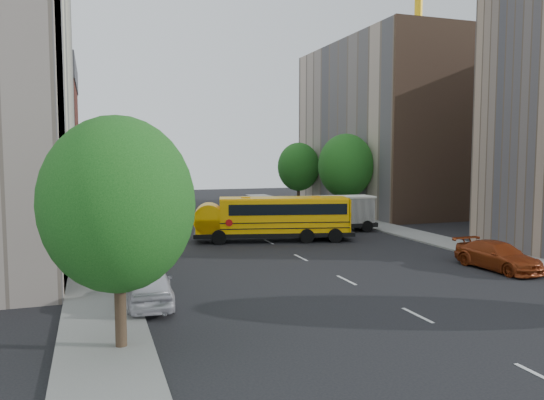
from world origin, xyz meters
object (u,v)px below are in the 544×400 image
tower_crane (434,10)px  parked_car_1 (122,224)px  safari_truck (335,213)px  parked_car_2 (115,209)px  street_tree_4 (346,166)px  parked_car_0 (150,287)px  street_tree_2 (101,171)px  street_tree_1 (108,180)px  street_tree_0 (118,205)px  school_bus (272,216)px  parked_car_3 (498,256)px  street_tree_5 (299,167)px  parked_car_5 (292,205)px  parked_car_4 (328,211)px

tower_crane → parked_car_1: size_ratio=7.89×
safari_truck → parked_car_2: safari_truck is taller
street_tree_4 → parked_car_0: street_tree_4 is taller
street_tree_2 → street_tree_1: bearing=-90.0°
street_tree_0 → school_bus: size_ratio=0.64×
street_tree_0 → safari_truck: (17.61, 21.09, -3.14)m
tower_crane → street_tree_4: bearing=-144.0°
street_tree_1 → parked_car_3: street_tree_1 is taller
street_tree_5 → parked_car_2: (-20.60, -3.11, -3.91)m
parked_car_0 → parked_car_2: (0.00, 32.21, 0.01)m
parked_car_3 → parked_car_5: 30.78m
parked_car_2 → parked_car_5: size_ratio=1.33×
tower_crane → parked_car_5: 32.52m
street_tree_5 → school_bus: street_tree_5 is taller
parked_car_0 → parked_car_3: bearing=-173.0°
school_bus → parked_car_3: size_ratio=2.26×
street_tree_4 → safari_truck: bearing=-122.4°
street_tree_0 → parked_car_3: (19.80, 5.55, -3.90)m
street_tree_1 → parked_car_5: 33.22m
street_tree_2 → parked_car_1: street_tree_2 is taller
parked_car_3 → street_tree_0: bearing=-168.6°
street_tree_0 → street_tree_4: size_ratio=0.91×
tower_crane → parked_car_5: bearing=-165.2°
safari_truck → parked_car_4: bearing=72.3°
safari_truck → parked_car_0: size_ratio=1.48×
street_tree_2 → street_tree_5: (22.00, 12.00, -0.12)m
school_bus → parked_car_1: (-9.99, 7.25, -1.04)m
parked_car_1 → safari_truck: bearing=158.8°
street_tree_0 → street_tree_1: street_tree_1 is taller
street_tree_5 → parked_car_4: 11.86m
street_tree_5 → parked_car_5: street_tree_5 is taller
street_tree_4 → parked_car_5: street_tree_4 is taller
street_tree_1 → parked_car_0: (1.40, -5.32, -4.17)m
street_tree_4 → street_tree_5: bearing=90.0°
school_bus → parked_car_4: size_ratio=2.79×
school_bus → parked_car_3: school_bus is taller
parked_car_0 → parked_car_4: parked_car_0 is taller
safari_truck → parked_car_3: (2.19, -15.55, -0.76)m
tower_crane → street_tree_0: tower_crane is taller
street_tree_4 → parked_car_1: bearing=-173.5°
street_tree_5 → street_tree_0: bearing=-118.8°
parked_car_3 → parked_car_4: size_ratio=1.23×
street_tree_4 → street_tree_5: 12.01m
street_tree_2 → parked_car_3: bearing=-48.6°
safari_truck → parked_car_0: safari_truck is taller
parked_car_4 → parked_car_5: (-0.80, 7.41, -0.00)m
parked_car_0 → parked_car_2: parked_car_2 is taller
parked_car_4 → parked_car_5: size_ratio=0.97×
parked_car_0 → parked_car_5: 36.61m
parked_car_0 → parked_car_1: bearing=-85.7°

